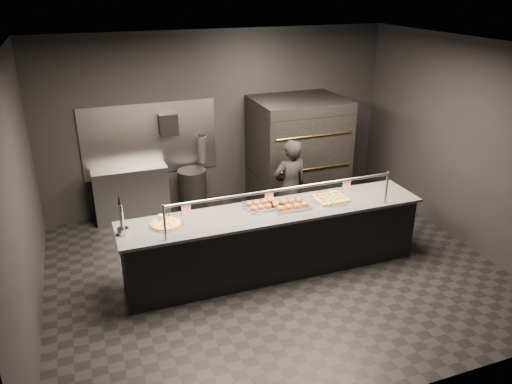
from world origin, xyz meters
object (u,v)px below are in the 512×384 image
(pizza_oven, at_px, (297,153))
(towel_dispenser, at_px, (168,124))
(prep_shelf, at_px, (132,194))
(slider_tray_b, at_px, (290,205))
(beer_tap, at_px, (122,223))
(worker, at_px, (290,188))
(square_pizza, at_px, (330,198))
(slider_tray_a, at_px, (262,205))
(trash_bin, at_px, (193,192))
(round_pizza, at_px, (166,224))
(service_counter, at_px, (274,241))
(fire_extinguisher, at_px, (202,149))

(pizza_oven, height_order, towel_dispenser, pizza_oven)
(prep_shelf, bearing_deg, slider_tray_b, -51.37)
(beer_tap, relative_size, worker, 0.35)
(pizza_oven, bearing_deg, beer_tap, -149.05)
(towel_dispenser, bearing_deg, worker, -42.89)
(prep_shelf, xyz_separation_m, square_pizza, (2.45, -2.27, 0.49))
(slider_tray_a, distance_m, trash_bin, 2.15)
(trash_bin, bearing_deg, slider_tray_a, -76.43)
(pizza_oven, distance_m, prep_shelf, 2.88)
(round_pizza, relative_size, square_pizza, 0.81)
(slider_tray_a, xyz_separation_m, worker, (0.76, 0.81, -0.18))
(pizza_oven, bearing_deg, prep_shelf, 171.46)
(slider_tray_b, height_order, trash_bin, slider_tray_b)
(slider_tray_a, distance_m, slider_tray_b, 0.37)
(service_counter, xyz_separation_m, round_pizza, (-1.43, 0.07, 0.47))
(beer_tap, xyz_separation_m, round_pizza, (0.52, 0.06, -0.14))
(service_counter, relative_size, square_pizza, 7.72)
(fire_extinguisher, relative_size, trash_bin, 0.64)
(pizza_oven, height_order, square_pizza, pizza_oven)
(pizza_oven, distance_m, round_pizza, 3.20)
(prep_shelf, relative_size, trash_bin, 1.51)
(service_counter, xyz_separation_m, fire_extinguisher, (-0.35, 2.40, 0.60))
(towel_dispenser, relative_size, square_pizza, 0.66)
(service_counter, bearing_deg, round_pizza, 177.21)
(prep_shelf, relative_size, beer_tap, 2.26)
(trash_bin, bearing_deg, fire_extinguisher, 42.37)
(beer_tap, height_order, round_pizza, beer_tap)
(slider_tray_b, bearing_deg, fire_extinguisher, 103.78)
(fire_extinguisher, bearing_deg, slider_tray_b, -76.22)
(slider_tray_b, bearing_deg, prep_shelf, 128.63)
(trash_bin, bearing_deg, beer_tap, -121.96)
(towel_dispenser, xyz_separation_m, round_pizza, (-0.53, -2.32, -0.61))
(service_counter, distance_m, slider_tray_b, 0.54)
(towel_dispenser, relative_size, trash_bin, 0.44)
(slider_tray_b, bearing_deg, beer_tap, -179.53)
(service_counter, xyz_separation_m, pizza_oven, (1.20, 1.90, 0.50))
(trash_bin, bearing_deg, pizza_oven, -8.48)
(slider_tray_a, relative_size, slider_tray_b, 1.05)
(service_counter, distance_m, pizza_oven, 2.30)
(slider_tray_b, bearing_deg, worker, 65.98)
(fire_extinguisher, bearing_deg, worker, -55.46)
(trash_bin, bearing_deg, square_pizza, -55.57)
(fire_extinguisher, relative_size, beer_tap, 0.95)
(pizza_oven, xyz_separation_m, slider_tray_b, (-0.97, -1.87, -0.02))
(worker, bearing_deg, beer_tap, 16.63)
(prep_shelf, distance_m, square_pizza, 3.38)
(trash_bin, distance_m, worker, 1.78)
(towel_dispenser, relative_size, round_pizza, 0.81)
(fire_extinguisher, distance_m, trash_bin, 0.75)
(round_pizza, distance_m, slider_tray_b, 1.66)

